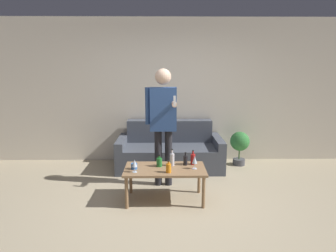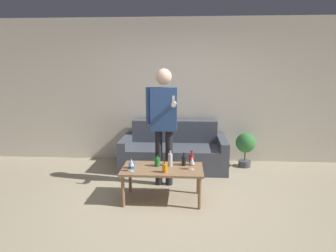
{
  "view_description": "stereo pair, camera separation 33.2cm",
  "coord_description": "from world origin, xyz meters",
  "px_view_note": "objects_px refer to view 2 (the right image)",
  "views": [
    {
      "loc": [
        -0.11,
        -3.42,
        1.79
      ],
      "look_at": [
        -0.05,
        0.87,
        0.95
      ],
      "focal_mm": 32.0,
      "sensor_mm": 36.0,
      "label": 1
    },
    {
      "loc": [
        0.22,
        -3.41,
        1.79
      ],
      "look_at": [
        -0.05,
        0.87,
        0.95
      ],
      "focal_mm": 32.0,
      "sensor_mm": 36.0,
      "label": 2
    }
  ],
  "objects_px": {
    "coffee_table": "(162,171)",
    "bottle_orange": "(165,168)",
    "person_standing_front": "(163,116)",
    "couch": "(174,151)"
  },
  "relations": [
    {
      "from": "bottle_orange",
      "to": "coffee_table",
      "type": "bearing_deg",
      "value": 104.88
    },
    {
      "from": "couch",
      "to": "person_standing_front",
      "type": "bearing_deg",
      "value": -98.07
    },
    {
      "from": "bottle_orange",
      "to": "person_standing_front",
      "type": "xyz_separation_m",
      "value": [
        -0.07,
        0.72,
        0.55
      ]
    },
    {
      "from": "bottle_orange",
      "to": "person_standing_front",
      "type": "distance_m",
      "value": 0.91
    },
    {
      "from": "coffee_table",
      "to": "bottle_orange",
      "type": "distance_m",
      "value": 0.21
    },
    {
      "from": "bottle_orange",
      "to": "person_standing_front",
      "type": "relative_size",
      "value": 0.09
    },
    {
      "from": "coffee_table",
      "to": "person_standing_front",
      "type": "bearing_deg",
      "value": 92.84
    },
    {
      "from": "bottle_orange",
      "to": "couch",
      "type": "bearing_deg",
      "value": 88.24
    },
    {
      "from": "person_standing_front",
      "to": "coffee_table",
      "type": "bearing_deg",
      "value": -87.16
    },
    {
      "from": "couch",
      "to": "coffee_table",
      "type": "bearing_deg",
      "value": -93.82
    }
  ]
}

